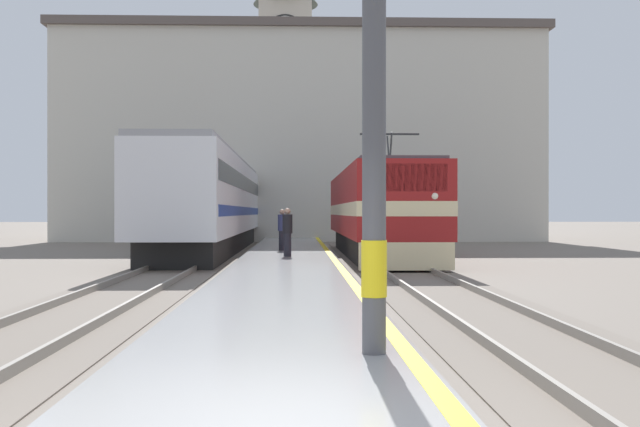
# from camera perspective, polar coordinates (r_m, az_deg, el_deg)

# --- Properties ---
(ground_plane) EXTENTS (200.00, 200.00, 0.00)m
(ground_plane) POSITION_cam_1_polar(r_m,az_deg,el_deg) (35.56, -2.21, -2.74)
(ground_plane) COLOR #70665B
(platform) EXTENTS (3.21, 140.00, 0.27)m
(platform) POSITION_cam_1_polar(r_m,az_deg,el_deg) (30.55, -2.29, -2.96)
(platform) COLOR #999999
(platform) RESTS_ON ground
(rail_track_near) EXTENTS (2.83, 140.00, 0.16)m
(rail_track_near) POSITION_cam_1_polar(r_m,az_deg,el_deg) (30.72, 4.15, -3.13)
(rail_track_near) COLOR #70665B
(rail_track_near) RESTS_ON ground
(rail_track_far) EXTENTS (2.84, 140.00, 0.16)m
(rail_track_far) POSITION_cam_1_polar(r_m,az_deg,el_deg) (30.79, -8.78, -3.13)
(rail_track_far) COLOR #70665B
(rail_track_far) RESTS_ON ground
(locomotive_train) EXTENTS (2.92, 16.59, 4.46)m
(locomotive_train) POSITION_cam_1_polar(r_m,az_deg,el_deg) (29.70, 4.35, 0.15)
(locomotive_train) COLOR black
(locomotive_train) RESTS_ON ground
(passenger_train) EXTENTS (2.92, 53.25, 4.15)m
(passenger_train) POSITION_cam_1_polar(r_m,az_deg,el_deg) (48.24, -6.23, 0.65)
(passenger_train) COLOR black
(passenger_train) RESTS_ON ground
(catenary_mast) EXTENTS (2.65, 0.27, 7.33)m
(catenary_mast) POSITION_cam_1_polar(r_m,az_deg,el_deg) (8.23, 4.87, 15.34)
(catenary_mast) COLOR #4C4C51
(catenary_mast) RESTS_ON platform
(person_on_platform) EXTENTS (0.34, 0.34, 1.61)m
(person_on_platform) POSITION_cam_1_polar(r_m,az_deg,el_deg) (29.27, -2.90, -1.18)
(person_on_platform) COLOR #23232D
(person_on_platform) RESTS_ON platform
(second_waiting_passenger) EXTENTS (0.34, 0.34, 1.63)m
(second_waiting_passenger) POSITION_cam_1_polar(r_m,az_deg,el_deg) (25.39, -2.49, -1.35)
(second_waiting_passenger) COLOR #23232D
(second_waiting_passenger) RESTS_ON platform
(clock_tower) EXTENTS (5.20, 5.20, 22.30)m
(clock_tower) POSITION_cam_1_polar(r_m,az_deg,el_deg) (61.39, -2.64, 9.66)
(clock_tower) COLOR #ADA393
(clock_tower) RESTS_ON ground
(station_building) EXTENTS (30.12, 9.09, 13.21)m
(station_building) POSITION_cam_1_polar(r_m,az_deg,el_deg) (48.49, -1.51, 5.86)
(station_building) COLOR beige
(station_building) RESTS_ON ground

